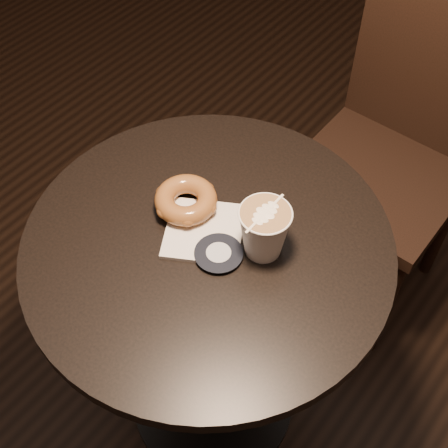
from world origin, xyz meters
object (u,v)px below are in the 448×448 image
object	(u,v)px
cafe_table	(210,298)
pastry_bag	(204,231)
doughnut	(186,200)
chair	(405,126)
latte_cup	(264,232)

from	to	relation	value
cafe_table	pastry_bag	size ratio (longest dim) A/B	5.23
cafe_table	doughnut	size ratio (longest dim) A/B	6.21
chair	pastry_bag	xyz separation A→B (m)	(-0.10, -0.68, 0.17)
cafe_table	chair	size ratio (longest dim) A/B	0.72
pastry_bag	doughnut	xyz separation A→B (m)	(-0.06, 0.02, 0.02)
cafe_table	doughnut	bearing A→B (deg)	156.78
chair	latte_cup	size ratio (longest dim) A/B	9.84
cafe_table	latte_cup	bearing A→B (deg)	28.74
pastry_bag	latte_cup	xyz separation A→B (m)	(0.11, 0.04, 0.05)
chair	pastry_bag	bearing A→B (deg)	-98.45
chair	doughnut	distance (m)	0.70
cafe_table	chair	bearing A→B (deg)	83.35
pastry_bag	latte_cup	world-z (taller)	latte_cup
cafe_table	doughnut	world-z (taller)	doughnut
pastry_bag	chair	bearing A→B (deg)	51.25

